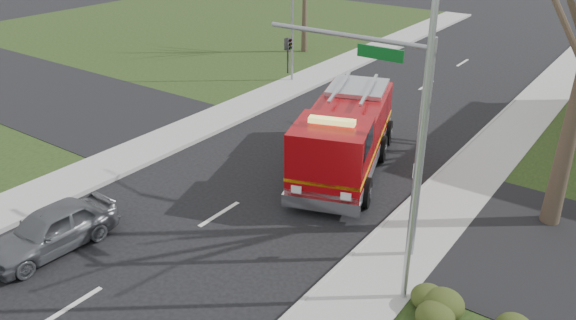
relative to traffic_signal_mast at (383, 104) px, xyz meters
The scene contains 9 objects.
ground 7.18m from the traffic_signal_mast, 163.94° to the right, with size 120.00×120.00×0.00m, color black.
sidewalk_right 4.97m from the traffic_signal_mast, 56.58° to the right, with size 2.40×80.00×0.15m, color #9F9F99.
sidewalk_left 12.41m from the traffic_signal_mast, behind, with size 2.40×80.00×0.15m, color #9F9F99.
hedge_corner 6.14m from the traffic_signal_mast, 33.41° to the right, with size 2.80×2.00×0.90m, color #283413.
traffic_signal_mast is the anchor object (origin of this frame).
streetlight_pole 2.78m from the traffic_signal_mast, 46.02° to the right, with size 1.48×0.16×8.40m.
utility_pole_far 17.38m from the traffic_signal_mast, 133.85° to the left, with size 0.14×0.14×7.00m, color gray.
fire_engine 6.19m from the traffic_signal_mast, 130.98° to the left, with size 5.10×8.32×3.17m.
parked_car_maroon 10.82m from the traffic_signal_mast, 142.77° to the right, with size 1.68×4.17×1.42m, color #56585D.
Camera 1 is at (11.79, -12.31, 10.09)m, focal length 35.00 mm.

